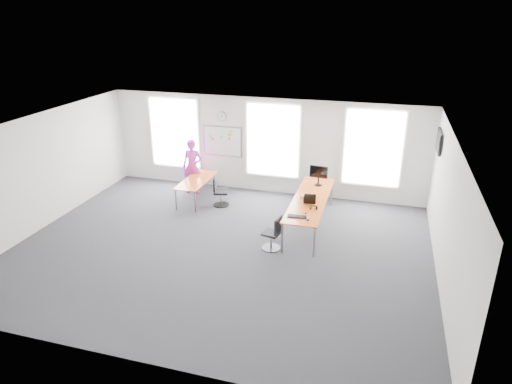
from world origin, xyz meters
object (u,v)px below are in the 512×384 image
(keyboard, at_px, (297,216))
(monitor, at_px, (319,174))
(person, at_px, (192,167))
(desk_right, at_px, (310,200))
(chair_right, at_px, (273,235))
(desk_left, at_px, (196,181))
(headphones, at_px, (313,208))
(chair_left, at_px, (219,193))

(keyboard, bearing_deg, monitor, 77.81)
(person, bearing_deg, keyboard, -38.16)
(person, distance_m, keyboard, 4.64)
(desk_right, distance_m, keyboard, 1.22)
(desk_right, bearing_deg, keyboard, -95.55)
(chair_right, bearing_deg, keyboard, 129.80)
(person, height_order, keyboard, person)
(desk_left, height_order, chair_right, chair_right)
(keyboard, bearing_deg, desk_right, 76.41)
(person, distance_m, headphones, 4.64)
(desk_left, bearing_deg, chair_right, -38.11)
(monitor, bearing_deg, chair_right, -98.75)
(desk_right, relative_size, desk_left, 1.83)
(desk_left, bearing_deg, desk_right, -13.20)
(desk_left, xyz_separation_m, person, (-0.35, 0.53, 0.26))
(chair_left, relative_size, keyboard, 1.87)
(desk_left, height_order, chair_left, chair_left)
(desk_right, distance_m, person, 4.20)
(desk_left, distance_m, monitor, 3.71)
(chair_right, bearing_deg, chair_left, -123.46)
(chair_left, xyz_separation_m, monitor, (2.87, 0.37, 0.77))
(desk_left, relative_size, headphones, 9.56)
(person, bearing_deg, monitor, -9.31)
(keyboard, distance_m, headphones, 0.62)
(chair_left, bearing_deg, desk_left, 61.17)
(headphones, bearing_deg, person, 165.49)
(chair_left, height_order, person, person)
(desk_right, distance_m, desk_left, 3.73)
(chair_right, bearing_deg, desk_right, 168.06)
(monitor, bearing_deg, desk_left, -170.99)
(desk_right, bearing_deg, headphones, -74.09)
(desk_left, xyz_separation_m, keyboard, (3.51, -2.06, 0.21))
(desk_left, relative_size, chair_left, 2.04)
(chair_left, bearing_deg, desk_right, -117.97)
(chair_right, xyz_separation_m, monitor, (0.68, 2.52, 0.77))
(keyboard, xyz_separation_m, headphones, (0.31, 0.54, 0.04))
(headphones, bearing_deg, monitor, 106.68)
(monitor, bearing_deg, desk_right, -86.18)
(person, xyz_separation_m, headphones, (4.16, -2.05, -0.01))
(desk_right, xyz_separation_m, monitor, (0.04, 1.02, 0.40))
(chair_right, bearing_deg, monitor, 175.93)
(desk_left, height_order, headphones, headphones)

